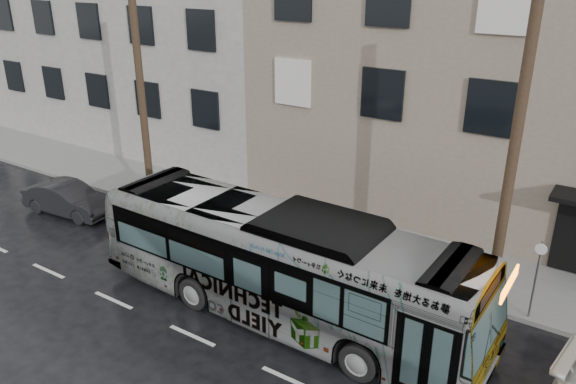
# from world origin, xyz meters

# --- Properties ---
(ground) EXTENTS (120.00, 120.00, 0.00)m
(ground) POSITION_xyz_m (0.00, 0.00, 0.00)
(ground) COLOR black
(ground) RESTS_ON ground
(sidewalk) EXTENTS (90.00, 3.60, 0.15)m
(sidewalk) POSITION_xyz_m (0.00, 4.90, 0.07)
(sidewalk) COLOR gray
(sidewalk) RESTS_ON ground
(building_taupe) EXTENTS (20.00, 12.00, 11.00)m
(building_taupe) POSITION_xyz_m (5.00, 12.70, 5.50)
(building_taupe) COLOR gray
(building_taupe) RESTS_ON ground
(utility_pole_front) EXTENTS (0.30, 0.30, 9.00)m
(utility_pole_front) POSITION_xyz_m (6.50, 3.30, 4.65)
(utility_pole_front) COLOR #423221
(utility_pole_front) RESTS_ON sidewalk
(utility_pole_rear) EXTENTS (0.30, 0.30, 9.00)m
(utility_pole_rear) POSITION_xyz_m (-7.50, 3.30, 4.65)
(utility_pole_rear) COLOR #423221
(utility_pole_rear) RESTS_ON sidewalk
(sign_post) EXTENTS (0.06, 0.06, 2.40)m
(sign_post) POSITION_xyz_m (7.60, 3.30, 1.35)
(sign_post) COLOR slate
(sign_post) RESTS_ON sidewalk
(bus) EXTENTS (11.95, 3.03, 3.31)m
(bus) POSITION_xyz_m (1.49, -0.25, 1.66)
(bus) COLOR #B2B2B2
(bus) RESTS_ON ground
(dark_sedan) EXTENTS (4.08, 1.80, 1.30)m
(dark_sedan) POSITION_xyz_m (-9.71, 0.88, 0.65)
(dark_sedan) COLOR black
(dark_sedan) RESTS_ON ground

